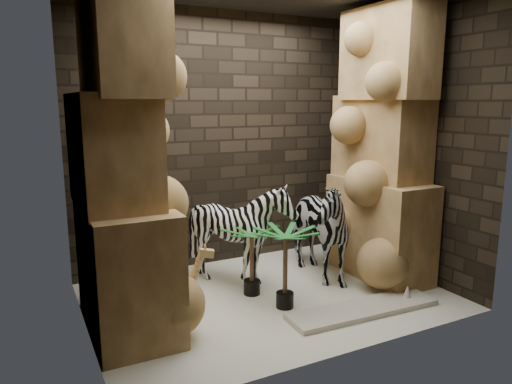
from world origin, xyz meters
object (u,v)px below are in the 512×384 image
giraffe_toy (176,288)px  surfboard (363,309)px  palm_back (285,268)px  zebra_left (241,238)px  zebra_right (313,219)px  palm_front (252,261)px

giraffe_toy → surfboard: (1.69, -0.43, -0.36)m
palm_back → surfboard: size_ratio=0.52×
giraffe_toy → palm_back: size_ratio=0.98×
zebra_left → surfboard: zebra_left is taller
giraffe_toy → palm_back: palm_back is taller
zebra_right → giraffe_toy: 1.87m
giraffe_toy → palm_front: bearing=36.2°
zebra_left → palm_front: (-0.03, -0.33, -0.15)m
zebra_left → palm_back: (0.11, -0.76, -0.12)m
palm_front → palm_back: 0.46m
zebra_right → surfboard: (-0.07, -0.99, -0.65)m
zebra_right → surfboard: bearing=-89.9°
zebra_left → palm_back: bearing=-76.2°
zebra_right → zebra_left: bearing=171.3°
zebra_left → palm_back: size_ratio=1.42×
zebra_left → palm_front: zebra_left is taller
surfboard → palm_back: bearing=147.8°
palm_front → surfboard: (0.76, -0.85, -0.34)m
surfboard → giraffe_toy: bearing=167.8°
zebra_left → palm_back: zebra_left is taller
zebra_left → palm_front: bearing=-89.7°
giraffe_toy → palm_front: size_ratio=1.08×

